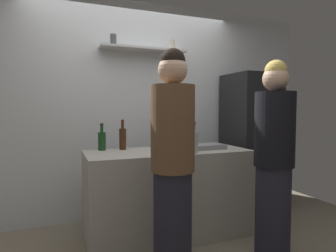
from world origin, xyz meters
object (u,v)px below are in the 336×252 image
Objects in this scene: utensil_holder at (172,148)px; wine_bottle_pale_glass at (194,141)px; person_blonde at (274,161)px; wine_bottle_dark_glass at (175,137)px; wine_bottle_green_glass at (102,140)px; person_brown_jacket at (173,164)px; wine_bottle_amber_glass at (123,138)px; baking_pan at (207,146)px; water_bottle_plastic at (163,140)px; refrigerator at (250,142)px.

wine_bottle_pale_glass is at bearing -1.44° from utensil_holder.
person_blonde is (0.53, -0.49, -0.14)m from wine_bottle_pale_glass.
wine_bottle_dark_glass reaches higher than wine_bottle_green_glass.
utensil_holder is 0.75× the size of wine_bottle_pale_glass.
person_blonde is (1.32, -1.01, -0.13)m from wine_bottle_green_glass.
person_brown_jacket is at bearing -132.79° from wine_bottle_pale_glass.
wine_bottle_amber_glass reaches higher than wine_bottle_pale_glass.
utensil_holder is at bearing -156.41° from baking_pan.
wine_bottle_pale_glass is at bearing -69.31° from water_bottle_plastic.
wine_bottle_amber_glass is (-1.70, -0.12, 0.13)m from refrigerator.
wine_bottle_green_glass is 0.16× the size of person_blonde.
person_blonde is (0.56, -0.89, -0.14)m from wine_bottle_dark_glass.
person_blonde is at bearing -32.99° from utensil_holder.
wine_bottle_green_glass is 1.30× the size of water_bottle_plastic.
refrigerator is at bearing 28.72° from wine_bottle_pale_glass.
utensil_holder is at bearing -42.25° from wine_bottle_green_glass.
utensil_holder is 0.44m from wine_bottle_dark_glass.
baking_pan is at bearing -155.53° from refrigerator.
refrigerator is 1.91m from wine_bottle_green_glass.
person_blonde is at bearing -117.90° from refrigerator.
water_bottle_plastic is (-0.43, 0.21, 0.07)m from baking_pan.
person_blonde is (1.12, -0.98, -0.15)m from wine_bottle_amber_glass.
wine_bottle_pale_glass is 1.39× the size of water_bottle_plastic.
wine_bottle_amber_glass is 0.18× the size of person_brown_jacket.
wine_bottle_amber_glass reaches higher than utensil_holder.
utensil_holder is 0.13× the size of person_blonde.
wine_bottle_amber_glass is at bearing 140.24° from wine_bottle_pale_glass.
utensil_holder is at bearing 178.56° from wine_bottle_pale_glass.
utensil_holder reaches higher than baking_pan.
baking_pan is 0.94m from person_brown_jacket.
refrigerator reaches higher than wine_bottle_pale_glass.
person_blonde is (0.69, -0.92, -0.12)m from water_bottle_plastic.
wine_bottle_dark_glass is (-0.03, 0.40, 0.01)m from wine_bottle_pale_glass.
baking_pan is at bearing -29.88° from wine_bottle_dark_glass.
person_blonde is at bearing -57.69° from wine_bottle_dark_glass.
wine_bottle_dark_glass reaches higher than water_bottle_plastic.
person_brown_jacket reaches higher than wine_bottle_amber_glass.
baking_pan is 0.49m from water_bottle_plastic.
wine_bottle_pale_glass reaches higher than utensil_holder.
refrigerator reaches higher than water_bottle_plastic.
person_blonde is (0.76, -0.49, -0.09)m from utensil_holder.
baking_pan is 1.60× the size of water_bottle_plastic.
baking_pan is 1.15× the size of wine_bottle_pale_glass.
person_blonde reaches higher than wine_bottle_pale_glass.
wine_bottle_pale_glass is 0.95× the size of wine_bottle_dark_glass.
baking_pan is 0.36m from wine_bottle_dark_glass.
wine_bottle_green_glass reaches higher than utensil_holder.
person_blonde is at bearing -53.16° from water_bottle_plastic.
refrigerator is at bearing 24.47° from baking_pan.
wine_bottle_amber_glass reaches higher than baking_pan.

